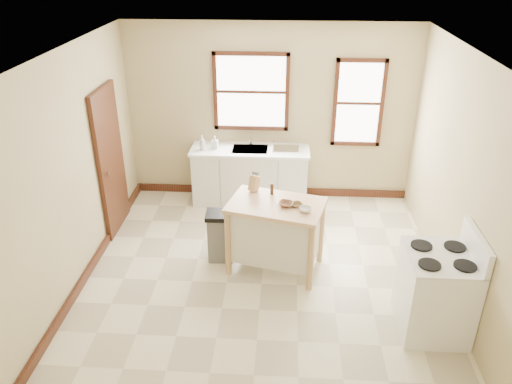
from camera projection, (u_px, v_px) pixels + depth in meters
floor at (262, 284)px, 6.23m from camera, size 5.00×5.00×0.00m
ceiling at (263, 57)px, 4.96m from camera, size 5.00×5.00×0.00m
wall_back at (270, 114)px, 7.82m from camera, size 4.50×0.04×2.80m
wall_left at (67, 178)px, 5.72m from camera, size 0.04×5.00×2.80m
wall_right at (467, 189)px, 5.47m from camera, size 0.04×5.00×2.80m
window_main at (251, 92)px, 7.66m from camera, size 1.17×0.06×1.22m
window_side at (358, 103)px, 7.64m from camera, size 0.77×0.06×1.37m
door_left at (111, 161)px, 7.03m from camera, size 0.06×0.90×2.10m
baseboard_back at (269, 191)px, 8.40m from camera, size 4.50×0.04×0.12m
baseboard_left at (87, 273)px, 6.33m from camera, size 0.04×5.00×0.12m
sink_counter at (250, 176)px, 8.00m from camera, size 1.86×0.62×0.92m
faucet at (251, 138)px, 7.90m from camera, size 0.03×0.03×0.22m
soap_bottle_a at (202, 143)px, 7.70m from camera, size 0.10×0.10×0.23m
soap_bottle_b at (215, 142)px, 7.77m from camera, size 0.10×0.10×0.20m
dish_rack at (286, 146)px, 7.75m from camera, size 0.46×0.37×0.11m
kitchen_island at (275, 236)px, 6.34m from camera, size 1.30×1.00×0.94m
knife_block at (254, 184)px, 6.40m from camera, size 0.14×0.14×0.20m
pepper_grinder at (272, 189)px, 6.32m from camera, size 0.06×0.06×0.15m
bowl_a at (286, 204)px, 6.07m from camera, size 0.22×0.22×0.04m
bowl_b at (296, 205)px, 6.06m from camera, size 0.19×0.19×0.04m
bowl_c at (305, 210)px, 5.94m from camera, size 0.22×0.22×0.05m
trash_bin at (220, 236)px, 6.58m from camera, size 0.37×0.32×0.70m
gas_stove at (437, 282)px, 5.27m from camera, size 0.76×0.77×1.21m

